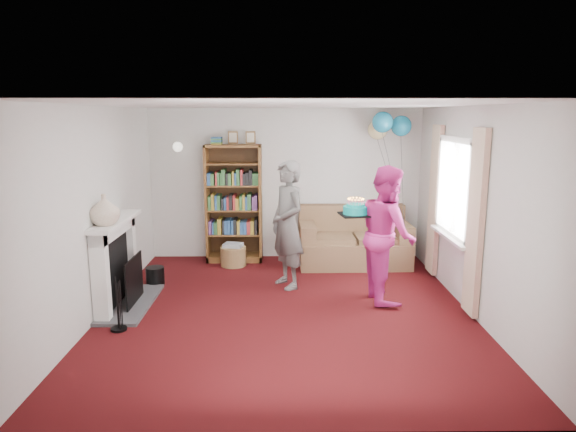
{
  "coord_description": "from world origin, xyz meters",
  "views": [
    {
      "loc": [
        -0.04,
        -6.03,
        2.39
      ],
      "look_at": [
        0.02,
        0.6,
        1.08
      ],
      "focal_mm": 32.0,
      "sensor_mm": 36.0,
      "label": 1
    }
  ],
  "objects_px": {
    "person_striped": "(288,225)",
    "birthday_cake": "(356,210)",
    "bookcase": "(234,204)",
    "person_magenta": "(387,234)",
    "sofa": "(353,243)"
  },
  "relations": [
    {
      "from": "bookcase",
      "to": "person_striped",
      "type": "height_order",
      "value": "bookcase"
    },
    {
      "from": "bookcase",
      "to": "person_magenta",
      "type": "bearing_deg",
      "value": -41.44
    },
    {
      "from": "sofa",
      "to": "person_magenta",
      "type": "height_order",
      "value": "person_magenta"
    },
    {
      "from": "bookcase",
      "to": "birthday_cake",
      "type": "distance_m",
      "value": 2.56
    },
    {
      "from": "person_striped",
      "to": "birthday_cake",
      "type": "bearing_deg",
      "value": 32.6
    },
    {
      "from": "bookcase",
      "to": "person_magenta",
      "type": "distance_m",
      "value": 2.87
    },
    {
      "from": "sofa",
      "to": "birthday_cake",
      "type": "distance_m",
      "value": 1.84
    },
    {
      "from": "person_magenta",
      "to": "person_striped",
      "type": "bearing_deg",
      "value": 62.69
    },
    {
      "from": "bookcase",
      "to": "person_magenta",
      "type": "relative_size",
      "value": 1.21
    },
    {
      "from": "sofa",
      "to": "person_magenta",
      "type": "distance_m",
      "value": 1.77
    },
    {
      "from": "sofa",
      "to": "person_magenta",
      "type": "bearing_deg",
      "value": -84.23
    },
    {
      "from": "person_magenta",
      "to": "sofa",
      "type": "bearing_deg",
      "value": 1.86
    },
    {
      "from": "person_striped",
      "to": "sofa",
      "type": "bearing_deg",
      "value": 108.21
    },
    {
      "from": "sofa",
      "to": "bookcase",
      "type": "bearing_deg",
      "value": 171.99
    },
    {
      "from": "bookcase",
      "to": "person_striped",
      "type": "xyz_separation_m",
      "value": [
        0.87,
        -1.38,
        -0.05
      ]
    }
  ]
}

